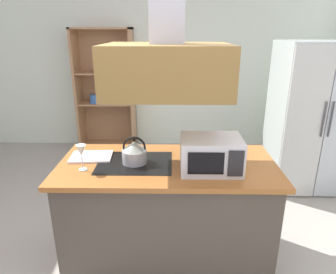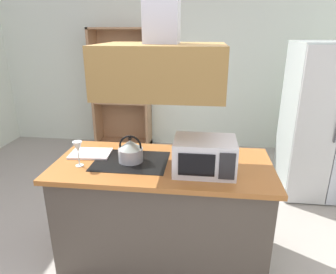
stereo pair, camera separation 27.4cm
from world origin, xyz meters
The scene contains 10 objects.
ground_plane centered at (0.00, 0.00, 0.00)m, with size 7.80×7.80×0.00m, color #9E978E.
wall_back centered at (0.00, 3.00, 1.35)m, with size 6.00×0.12×2.70m, color silver.
kitchen_island centered at (0.19, 0.13, 0.45)m, with size 1.77×0.84×0.90m.
range_hood centered at (0.19, 0.13, 1.76)m, with size 0.90×0.70×1.23m.
refrigerator centered at (1.94, 1.50, 0.90)m, with size 0.90×0.77×1.81m.
dish_cabinet centered at (-0.86, 2.78, 0.87)m, with size 0.93×0.40×1.96m.
kettle centered at (-0.07, 0.13, 0.99)m, with size 0.20×0.20×0.22m.
cutting_board centered at (-0.45, 0.23, 0.91)m, with size 0.34×0.24×0.02m, color white.
microwave centered at (0.53, 0.02, 1.03)m, with size 0.46×0.35×0.26m.
wine_glass_on_counter centered at (-0.46, 0.00, 1.05)m, with size 0.08×0.08×0.21m.
Camera 1 is at (0.23, -2.10, 1.92)m, focal length 32.26 mm.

